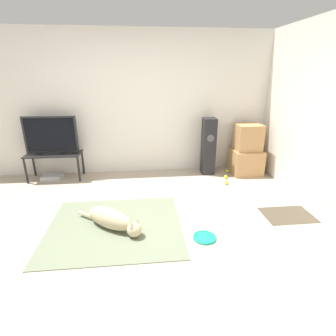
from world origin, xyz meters
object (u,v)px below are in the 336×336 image
cardboard_box_lower (246,162)px  floor_speaker (208,146)px  tv (51,136)px  game_console (52,177)px  tv_stand (54,157)px  dog (113,220)px  frisbee (205,237)px  tennis_ball_near_speaker (227,171)px  cardboard_box_upper (248,137)px  tennis_ball_by_boxes (227,183)px  tennis_ball_loose_on_carpet (226,177)px

cardboard_box_lower → floor_speaker: 0.78m
tv → game_console: 0.77m
tv_stand → game_console: (-0.09, 0.00, -0.38)m
tv → tv_stand: bearing=-90.0°
dog → tv: 2.24m
frisbee → tv: (-2.25, 2.10, 0.79)m
tv → game_console: size_ratio=2.64×
tv → frisbee: bearing=-43.1°
frisbee → tennis_ball_near_speaker: tennis_ball_near_speaker is taller
tv → game_console: (-0.09, -0.00, -0.76)m
cardboard_box_upper → floor_speaker: floor_speaker is taller
tv → tennis_ball_by_boxes: bearing=-11.3°
dog → tennis_ball_near_speaker: dog is taller
floor_speaker → tv: bearing=179.7°
floor_speaker → tennis_ball_near_speaker: (0.39, -0.03, -0.50)m
frisbee → tv_stand: size_ratio=0.29×
frisbee → tv: tv is taller
cardboard_box_upper → tennis_ball_by_boxes: 0.99m
tv → tennis_ball_near_speaker: size_ratio=13.63×
dog → cardboard_box_lower: (2.36, 1.70, 0.10)m
frisbee → floor_speaker: (0.55, 2.09, 0.52)m
dog → frisbee: (1.08, -0.31, -0.12)m
frisbee → tennis_ball_loose_on_carpet: 1.94m
cardboard_box_upper → floor_speaker: (-0.72, 0.07, -0.17)m
cardboard_box_lower → tv_stand: 3.53m
cardboard_box_upper → tennis_ball_near_speaker: cardboard_box_upper is taller
tennis_ball_near_speaker → tennis_ball_loose_on_carpet: (-0.12, -0.30, 0.00)m
cardboard_box_upper → floor_speaker: size_ratio=0.45×
tennis_ball_near_speaker → cardboard_box_upper: bearing=-5.9°
dog → cardboard_box_lower: 2.90m
tv → tennis_ball_near_speaker: 3.28m
floor_speaker → tennis_ball_near_speaker: bearing=-4.9°
dog → floor_speaker: size_ratio=0.80×
tv_stand → frisbee: bearing=-43.0°
tv → tennis_ball_near_speaker: bearing=-0.9°
cardboard_box_lower → tennis_ball_near_speaker: size_ratio=8.24×
tv_stand → game_console: 0.39m
dog → tv_stand: size_ratio=0.89×
cardboard_box_lower → tennis_ball_loose_on_carpet: 0.55m
tv → floor_speaker: bearing=-0.3°
tennis_ball_by_boxes → tennis_ball_near_speaker: same height
dog → floor_speaker: (1.63, 1.78, 0.39)m
cardboard_box_lower → tv: size_ratio=0.60×
floor_speaker → tv_stand: size_ratio=1.11×
cardboard_box_upper → tv_stand: (-3.52, 0.08, -0.29)m
tennis_ball_loose_on_carpet → game_console: game_console is taller
floor_speaker → frisbee: bearing=-104.8°
tv → tennis_ball_loose_on_carpet: tv is taller
frisbee → floor_speaker: bearing=75.2°
tv → tennis_ball_near_speaker: (3.19, -0.05, -0.77)m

